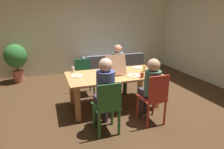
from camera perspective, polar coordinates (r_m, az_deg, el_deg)
name	(u,v)px	position (r m, az deg, el deg)	size (l,w,h in m)	color
ground_plane	(114,105)	(4.29, 0.45, -9.18)	(20.00, 20.00, 0.00)	#4A311C
back_wall	(84,29)	(6.72, -8.35, 13.30)	(6.48, 0.12, 2.96)	#E8E4C4
side_wall_right	(207,31)	(6.42, 26.39, 11.60)	(0.12, 5.02, 2.96)	#E7E6C5
dining_table	(114,79)	(4.06, 0.47, -1.26)	(1.93, 1.02, 0.72)	tan
chair_0	(107,107)	(3.14, -1.40, -9.75)	(0.40, 0.41, 0.92)	#2C6731
person_0	(105,89)	(3.14, -2.17, -4.38)	(0.30, 0.49, 1.28)	#392D3F
chair_1	(154,97)	(3.48, 12.49, -6.59)	(0.39, 0.44, 0.95)	#BA3429
person_1	(151,84)	(3.54, 11.38, -2.92)	(0.29, 0.48, 1.20)	#3B363E
chair_2	(117,71)	(5.08, 1.39, 0.95)	(0.39, 0.39, 0.86)	brown
person_2	(119,65)	(4.90, 2.00, 2.95)	(0.30, 0.52, 1.20)	#324443
chair_3	(84,75)	(4.83, -8.32, -0.11)	(0.42, 0.45, 0.87)	#28643F
pizza_box_0	(113,70)	(4.09, 0.16, 1.23)	(0.42, 0.53, 0.43)	tan
plate_0	(134,75)	(3.95, 6.46, -0.19)	(0.26, 0.26, 0.03)	white
plate_1	(103,78)	(3.73, -2.55, -1.19)	(0.20, 0.20, 0.01)	white
plate_2	(77,76)	(3.96, -10.42, -0.31)	(0.24, 0.24, 0.03)	white
plate_3	(138,67)	(4.58, 7.69, 2.14)	(0.22, 0.22, 0.01)	white
drinking_glass_0	(142,75)	(3.81, 8.90, -0.23)	(0.08, 0.08, 0.10)	#B74D2E
drinking_glass_1	(144,68)	(4.24, 9.52, 1.82)	(0.07, 0.07, 0.15)	#DFCC5A
drinking_glass_2	(73,69)	(4.24, -11.49, 1.47)	(0.07, 0.07, 0.12)	silver
couch	(113,66)	(6.55, 0.20, 2.54)	(1.95, 0.83, 0.70)	slate
potted_plant	(16,58)	(6.28, -26.60, 4.35)	(0.63, 0.63, 1.13)	#BC6750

